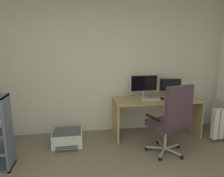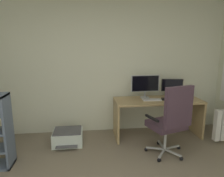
{
  "view_description": "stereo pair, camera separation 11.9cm",
  "coord_description": "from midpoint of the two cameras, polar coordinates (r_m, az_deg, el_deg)",
  "views": [
    {
      "loc": [
        -0.31,
        -1.42,
        1.72
      ],
      "look_at": [
        0.2,
        1.85,
        1.03
      ],
      "focal_mm": 32.61,
      "sensor_mm": 36.0,
      "label": 1
    },
    {
      "loc": [
        -0.19,
        -1.44,
        1.72
      ],
      "look_at": [
        0.2,
        1.85,
        1.03
      ],
      "focal_mm": 32.61,
      "sensor_mm": 36.0,
      "label": 2
    }
  ],
  "objects": [
    {
      "name": "office_chair",
      "position": [
        3.29,
        17.26,
        -8.12
      ],
      "size": [
        0.66,
        0.67,
        1.16
      ],
      "color": "#B7BABC",
      "rests_on": "ground"
    },
    {
      "name": "keyboard",
      "position": [
        3.87,
        12.0,
        -3.13
      ],
      "size": [
        0.35,
        0.15,
        0.02
      ],
      "primitive_type": "cube",
      "rotation": [
        0.0,
        0.0,
        -0.07
      ],
      "color": "silver",
      "rests_on": "desk"
    },
    {
      "name": "desk",
      "position": [
        4.01,
        13.46,
        -5.52
      ],
      "size": [
        1.63,
        0.62,
        0.73
      ],
      "color": "tan",
      "rests_on": "ground"
    },
    {
      "name": "monitor_main",
      "position": [
        3.98,
        10.12,
        1.2
      ],
      "size": [
        0.56,
        0.18,
        0.45
      ],
      "color": "#B2B5B7",
      "rests_on": "desk"
    },
    {
      "name": "computer_mouse",
      "position": [
        3.94,
        15.03,
        -2.89
      ],
      "size": [
        0.08,
        0.11,
        0.03
      ],
      "primitive_type": "cube",
      "rotation": [
        0.0,
        0.0,
        -0.2
      ],
      "color": "black",
      "rests_on": "desk"
    },
    {
      "name": "printer",
      "position": [
        3.8,
        -11.36,
        -13.19
      ],
      "size": [
        0.51,
        0.51,
        0.26
      ],
      "color": "silver",
      "rests_on": "ground"
    },
    {
      "name": "monitor_secondary",
      "position": [
        4.18,
        17.27,
        0.59
      ],
      "size": [
        0.41,
        0.18,
        0.36
      ],
      "color": "#B2B5B7",
      "rests_on": "desk"
    },
    {
      "name": "wall_back",
      "position": [
        4.05,
        -3.25,
        6.07
      ],
      "size": [
        5.1,
        0.1,
        2.63
      ],
      "primitive_type": "cube",
      "color": "silver",
      "rests_on": "ground"
    }
  ]
}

